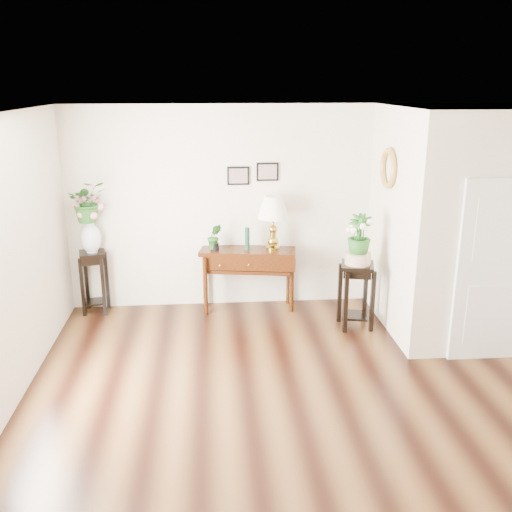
{
  "coord_description": "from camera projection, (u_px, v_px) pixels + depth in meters",
  "views": [
    {
      "loc": [
        -1.06,
        -4.98,
        3.07
      ],
      "look_at": [
        -0.53,
        1.3,
        1.14
      ],
      "focal_mm": 40.0,
      "sensor_mm": 36.0,
      "label": 1
    }
  ],
  "objects": [
    {
      "name": "lily_arrangement",
      "position": [
        88.0,
        203.0,
        7.51
      ],
      "size": [
        0.61,
        0.56,
        0.55
      ],
      "primitive_type": "imported",
      "rotation": [
        0.0,
        0.0,
        0.31
      ],
      "color": "#20581B",
      "rests_on": "porcelain_vase"
    },
    {
      "name": "console_table",
      "position": [
        248.0,
        279.0,
        7.94
      ],
      "size": [
        1.36,
        0.65,
        0.87
      ],
      "primitive_type": "cube",
      "rotation": [
        0.0,
        0.0,
        -0.17
      ],
      "color": "black",
      "rests_on": "floor"
    },
    {
      "name": "ceiling",
      "position": [
        330.0,
        115.0,
        4.91
      ],
      "size": [
        6.0,
        5.5,
        0.02
      ],
      "primitive_type": "cube",
      "color": "white",
      "rests_on": "ground"
    },
    {
      "name": "wall_back",
      "position": [
        285.0,
        207.0,
        7.94
      ],
      "size": [
        6.0,
        0.02,
        2.8
      ],
      "primitive_type": "cube",
      "color": "beige",
      "rests_on": "ground"
    },
    {
      "name": "wall_front",
      "position": [
        439.0,
        450.0,
        2.7
      ],
      "size": [
        6.0,
        0.02,
        2.8
      ],
      "primitive_type": "cube",
      "color": "beige",
      "rests_on": "ground"
    },
    {
      "name": "narcissus",
      "position": [
        359.0,
        235.0,
        7.12
      ],
      "size": [
        0.37,
        0.37,
        0.52
      ],
      "primitive_type": "imported",
      "rotation": [
        0.0,
        0.0,
        -0.3
      ],
      "color": "#20581B",
      "rests_on": "ceramic_bowl"
    },
    {
      "name": "plant_stand_a",
      "position": [
        95.0,
        282.0,
        7.84
      ],
      "size": [
        0.4,
        0.4,
        0.87
      ],
      "primitive_type": "cube",
      "rotation": [
        0.0,
        0.0,
        0.21
      ],
      "color": "black",
      "rests_on": "floor"
    },
    {
      "name": "green_vase",
      "position": [
        247.0,
        238.0,
        7.76
      ],
      "size": [
        0.07,
        0.07,
        0.31
      ],
      "primitive_type": "cylinder",
      "rotation": [
        0.0,
        0.0,
        0.17
      ],
      "color": "#143825",
      "rests_on": "console_table"
    },
    {
      "name": "potted_plant",
      "position": [
        214.0,
        238.0,
        7.72
      ],
      "size": [
        0.2,
        0.16,
        0.35
      ],
      "primitive_type": "imported",
      "rotation": [
        0.0,
        0.0,
        0.03
      ],
      "color": "#20581B",
      "rests_on": "console_table"
    },
    {
      "name": "plant_stand_b",
      "position": [
        356.0,
        295.0,
        7.36
      ],
      "size": [
        0.49,
        0.49,
        0.86
      ],
      "primitive_type": "cube",
      "rotation": [
        0.0,
        0.0,
        -0.25
      ],
      "color": "black",
      "rests_on": "floor"
    },
    {
      "name": "ceramic_bowl",
      "position": [
        358.0,
        258.0,
        7.21
      ],
      "size": [
        0.43,
        0.43,
        0.15
      ],
      "primitive_type": "cylinder",
      "rotation": [
        0.0,
        0.0,
        -0.39
      ],
      "color": "beige",
      "rests_on": "plant_stand_b"
    },
    {
      "name": "art_print_right",
      "position": [
        268.0,
        172.0,
        7.75
      ],
      "size": [
        0.3,
        0.02,
        0.25
      ],
      "primitive_type": "cube",
      "color": "black",
      "rests_on": "wall_back"
    },
    {
      "name": "floor",
      "position": [
        319.0,
        401.0,
        5.73
      ],
      "size": [
        6.0,
        5.5,
        0.02
      ],
      "primitive_type": "cube",
      "color": "#563619",
      "rests_on": "ground"
    },
    {
      "name": "table_lamp",
      "position": [
        273.0,
        224.0,
        7.74
      ],
      "size": [
        0.45,
        0.45,
        0.75
      ],
      "primitive_type": "cube",
      "rotation": [
        0.0,
        0.0,
        -0.06
      ],
      "color": "#A98E2E",
      "rests_on": "console_table"
    },
    {
      "name": "wall_ornament",
      "position": [
        388.0,
        168.0,
        7.03
      ],
      "size": [
        0.07,
        0.51,
        0.51
      ],
      "primitive_type": "torus",
      "rotation": [
        0.0,
        1.57,
        0.0
      ],
      "color": "#A36E2F",
      "rests_on": "partition"
    },
    {
      "name": "partition",
      "position": [
        460.0,
        220.0,
        7.18
      ],
      "size": [
        1.8,
        1.95,
        2.8
      ],
      "primitive_type": "cube",
      "color": "beige",
      "rests_on": "floor"
    },
    {
      "name": "art_print_left",
      "position": [
        238.0,
        176.0,
        7.74
      ],
      "size": [
        0.3,
        0.02,
        0.25
      ],
      "primitive_type": "cube",
      "color": "black",
      "rests_on": "wall_back"
    },
    {
      "name": "door",
      "position": [
        495.0,
        272.0,
        6.33
      ],
      "size": [
        0.9,
        0.05,
        2.1
      ],
      "primitive_type": "cube",
      "color": "silver",
      "rests_on": "floor"
    },
    {
      "name": "porcelain_vase",
      "position": [
        91.0,
        236.0,
        7.64
      ],
      "size": [
        0.34,
        0.34,
        0.47
      ],
      "primitive_type": null,
      "rotation": [
        0.0,
        0.0,
        -0.28
      ],
      "color": "white",
      "rests_on": "plant_stand_a"
    }
  ]
}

